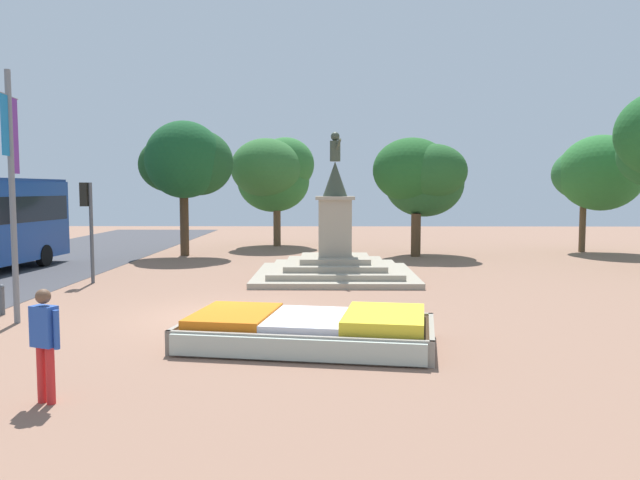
% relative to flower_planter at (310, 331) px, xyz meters
% --- Properties ---
extents(ground_plane, '(76.12, 76.12, 0.00)m').
position_rel_flower_planter_xyz_m(ground_plane, '(-2.22, 2.82, -0.31)').
color(ground_plane, '#8C6651').
extents(flower_planter, '(5.44, 3.44, 0.72)m').
position_rel_flower_planter_xyz_m(flower_planter, '(0.00, 0.00, 0.00)').
color(flower_planter, '#38281C').
rests_on(flower_planter, ground_plane).
extents(statue_monument, '(5.68, 5.68, 5.23)m').
position_rel_flower_planter_xyz_m(statue_monument, '(0.62, 9.86, 0.44)').
color(statue_monument, '#9F9581').
rests_on(statue_monument, ground_plane).
extents(traffic_light_mid_block, '(0.41, 0.28, 3.42)m').
position_rel_flower_planter_xyz_m(traffic_light_mid_block, '(-7.76, 8.40, 2.09)').
color(traffic_light_mid_block, '#4C5156').
rests_on(traffic_light_mid_block, ground_plane).
extents(banner_pole, '(0.14, 1.09, 5.96)m').
position_rel_flower_planter_xyz_m(banner_pole, '(-7.07, 2.06, 2.97)').
color(banner_pole, slate).
rests_on(banner_pole, ground_plane).
extents(pedestrian_with_handbag, '(0.53, 0.35, 1.73)m').
position_rel_flower_planter_xyz_m(pedestrian_with_handbag, '(-3.84, -3.50, 0.69)').
color(pedestrian_with_handbag, red).
rests_on(pedestrian_with_handbag, ground_plane).
extents(kerb_bollard_mid_b, '(0.14, 0.14, 0.78)m').
position_rel_flower_planter_xyz_m(kerb_bollard_mid_b, '(-7.93, 3.02, 0.10)').
color(kerb_bollard_mid_b, '#4C5156').
rests_on(kerb_bollard_mid_b, ground_plane).
extents(park_tree_far_left, '(4.45, 4.56, 5.63)m').
position_rel_flower_planter_xyz_m(park_tree_far_left, '(4.81, 17.39, 3.50)').
color(park_tree_far_left, '#4C3823').
rests_on(park_tree_far_left, ground_plane).
extents(park_tree_behind_statue, '(4.52, 3.91, 6.35)m').
position_rel_flower_planter_xyz_m(park_tree_behind_statue, '(-6.30, 16.80, 4.15)').
color(park_tree_behind_statue, '#4C3823').
rests_on(park_tree_behind_statue, ground_plane).
extents(park_tree_far_right, '(4.52, 5.21, 6.07)m').
position_rel_flower_planter_xyz_m(park_tree_far_right, '(-2.66, 22.18, 3.78)').
color(park_tree_far_right, brown).
rests_on(park_tree_far_right, ground_plane).
extents(park_tree_street_side, '(4.29, 4.31, 5.88)m').
position_rel_flower_planter_xyz_m(park_tree_street_side, '(13.81, 18.99, 3.67)').
color(park_tree_street_side, brown).
rests_on(park_tree_street_side, ground_plane).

